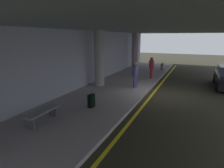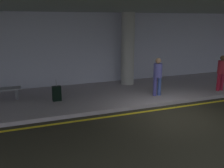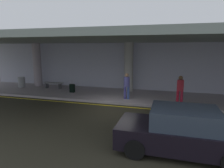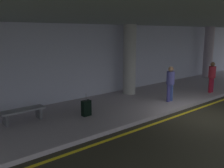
# 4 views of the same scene
# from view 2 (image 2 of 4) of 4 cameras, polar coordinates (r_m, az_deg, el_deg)

# --- Properties ---
(ground_plane) EXTENTS (60.00, 60.00, 0.00)m
(ground_plane) POSITION_cam_2_polar(r_m,az_deg,el_deg) (9.63, 14.14, -6.81)
(ground_plane) COLOR #2B291E
(sidewalk) EXTENTS (26.00, 4.20, 0.15)m
(sidewalk) POSITION_cam_2_polar(r_m,az_deg,el_deg) (12.14, 5.92, -1.65)
(sidewalk) COLOR #9E939B
(sidewalk) RESTS_ON ground
(lane_stripe_yellow) EXTENTS (26.00, 0.14, 0.01)m
(lane_stripe_yellow) POSITION_cam_2_polar(r_m,az_deg,el_deg) (10.14, 12.02, -5.56)
(lane_stripe_yellow) COLOR yellow
(lane_stripe_yellow) RESTS_ON ground
(support_column_left_mid) EXTENTS (0.68, 0.68, 3.65)m
(support_column_left_mid) POSITION_cam_2_polar(r_m,az_deg,el_deg) (12.90, 3.62, 7.95)
(support_column_left_mid) COLOR #9C9A95
(support_column_left_mid) RESTS_ON sidewalk
(ceiling_overhang) EXTENTS (28.00, 13.20, 0.30)m
(ceiling_overhang) POSITION_cam_2_polar(r_m,az_deg,el_deg) (11.24, 7.63, 17.01)
(ceiling_overhang) COLOR gray
(ceiling_overhang) RESTS_ON support_column_far_left
(terminal_back_wall) EXTENTS (26.00, 0.30, 3.80)m
(terminal_back_wall) POSITION_cam_2_polar(r_m,az_deg,el_deg) (13.80, 1.95, 8.08)
(terminal_back_wall) COLOR #A8AABE
(terminal_back_wall) RESTS_ON ground
(traveler_with_luggage) EXTENTS (0.38, 0.38, 1.68)m
(traveler_with_luggage) POSITION_cam_2_polar(r_m,az_deg,el_deg) (12.80, 23.74, 2.81)
(traveler_with_luggage) COLOR #A31428
(traveler_with_luggage) RESTS_ON sidewalk
(person_waiting_for_ride) EXTENTS (0.38, 0.38, 1.68)m
(person_waiting_for_ride) POSITION_cam_2_polar(r_m,az_deg,el_deg) (11.10, 10.39, 2.20)
(person_waiting_for_ride) COLOR #413E8B
(person_waiting_for_ride) RESTS_ON sidewalk
(suitcase_upright_secondary) EXTENTS (0.36, 0.22, 0.90)m
(suitcase_upright_secondary) POSITION_cam_2_polar(r_m,az_deg,el_deg) (10.60, -12.51, -2.12)
(suitcase_upright_secondary) COLOR black
(suitcase_upright_secondary) RESTS_ON sidewalk
(bench_metal) EXTENTS (1.60, 0.50, 0.48)m
(bench_metal) POSITION_cam_2_polar(r_m,az_deg,el_deg) (11.44, -24.10, -1.63)
(bench_metal) COLOR slate
(bench_metal) RESTS_ON sidewalk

